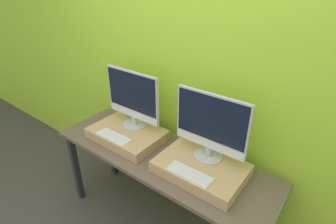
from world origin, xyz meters
name	(u,v)px	position (x,y,z in m)	size (l,w,h in m)	color
wall_back	(187,77)	(0.00, 0.64, 1.30)	(8.00, 0.04, 2.60)	#9ED12D
workbench	(160,164)	(0.00, 0.29, 0.69)	(1.81, 0.57, 0.78)	brown
wooden_riser_left	(127,134)	(-0.36, 0.30, 0.82)	(0.60, 0.41, 0.08)	tan
monitor_left	(133,98)	(-0.36, 0.39, 1.12)	(0.52, 0.20, 0.48)	#B2B2B7
keyboard_left	(114,137)	(-0.36, 0.16, 0.87)	(0.30, 0.10, 0.01)	silver
wooden_riser_right	(201,168)	(0.36, 0.30, 0.82)	(0.60, 0.41, 0.08)	tan
monitor_right	(211,125)	(0.36, 0.39, 1.12)	(0.52, 0.20, 0.48)	#B2B2B7
keyboard_right	(190,174)	(0.36, 0.16, 0.87)	(0.30, 0.10, 0.01)	silver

